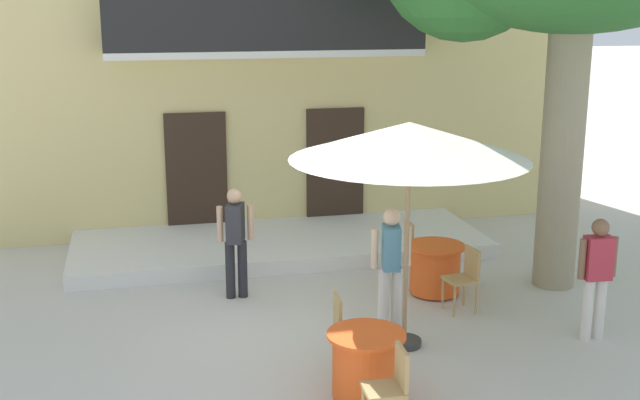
{
  "coord_description": "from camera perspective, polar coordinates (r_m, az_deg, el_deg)",
  "views": [
    {
      "loc": [
        -2.43,
        -9.47,
        4.25
      ],
      "look_at": [
        0.3,
        2.08,
        1.3
      ],
      "focal_mm": 45.2,
      "sensor_mm": 36.0,
      "label": 1
    }
  ],
  "objects": [
    {
      "name": "cafe_table_near_tree",
      "position": [
        8.96,
        3.27,
        -11.55
      ],
      "size": [
        0.86,
        0.86,
        0.76
      ],
      "color": "#EA561E",
      "rests_on": "ground"
    },
    {
      "name": "ground_plane",
      "position": [
        10.66,
        1.02,
        -9.54
      ],
      "size": [
        120.0,
        120.0,
        0.0
      ],
      "primitive_type": "plane",
      "color": "beige"
    },
    {
      "name": "pedestrian_by_tree",
      "position": [
        10.82,
        19.0,
        -4.85
      ],
      "size": [
        0.53,
        0.24,
        1.6
      ],
      "color": "silver",
      "rests_on": "ground"
    },
    {
      "name": "cafe_umbrella",
      "position": [
        9.66,
        6.34,
        4.11
      ],
      "size": [
        2.9,
        2.9,
        2.85
      ],
      "color": "#997A56",
      "rests_on": "ground"
    },
    {
      "name": "cafe_chair_middle_1",
      "position": [
        12.68,
        6.74,
        -3.2
      ],
      "size": [
        0.42,
        0.42,
        0.91
      ],
      "color": "tan",
      "rests_on": "ground"
    },
    {
      "name": "cafe_chair_middle_0",
      "position": [
        11.44,
        10.24,
        -5.24
      ],
      "size": [
        0.44,
        0.44,
        0.91
      ],
      "color": "tan",
      "rests_on": "ground"
    },
    {
      "name": "cafe_chair_near_tree_0",
      "position": [
        9.56,
        1.88,
        -8.94
      ],
      "size": [
        0.43,
        0.43,
        0.91
      ],
      "color": "tan",
      "rests_on": "ground"
    },
    {
      "name": "building_facade",
      "position": [
        16.64,
        -5.09,
        12.18
      ],
      "size": [
        13.0,
        5.09,
        7.5
      ],
      "color": "#DBC67F",
      "rests_on": "ground"
    },
    {
      "name": "cafe_table_middle",
      "position": [
        12.07,
        8.15,
        -4.82
      ],
      "size": [
        0.86,
        0.86,
        0.76
      ],
      "color": "#EA561E",
      "rests_on": "ground"
    },
    {
      "name": "cafe_chair_near_tree_1",
      "position": [
        8.27,
        5.07,
        -12.83
      ],
      "size": [
        0.42,
        0.42,
        0.91
      ],
      "color": "tan",
      "rests_on": "ground"
    },
    {
      "name": "entrance_step_platform",
      "position": [
        14.03,
        -2.83,
        -3.15
      ],
      "size": [
        7.06,
        2.55,
        0.25
      ],
      "primitive_type": "cube",
      "color": "silver",
      "rests_on": "ground"
    },
    {
      "name": "pedestrian_mid_plaza",
      "position": [
        11.71,
        -6.0,
        -2.6
      ],
      "size": [
        0.53,
        0.39,
        1.64
      ],
      "color": "#232328",
      "rests_on": "ground"
    },
    {
      "name": "pedestrian_near_entrance",
      "position": [
        10.35,
        5.04,
        -4.58
      ],
      "size": [
        0.53,
        0.38,
        1.71
      ],
      "color": "silver",
      "rests_on": "ground"
    }
  ]
}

